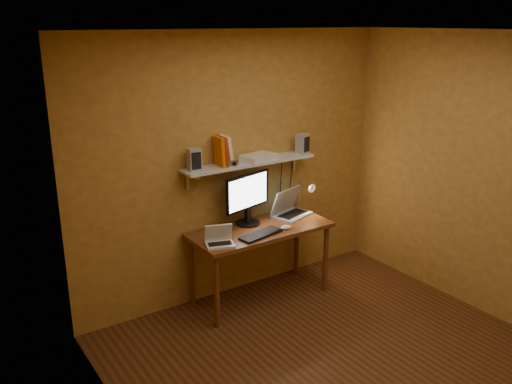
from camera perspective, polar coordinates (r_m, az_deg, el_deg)
room at (r=4.09m, az=9.81°, el=-2.25°), size 3.44×3.24×2.64m
desk at (r=5.29m, az=0.49°, el=-4.67°), size 1.40×0.60×0.75m
wall_shelf at (r=5.22m, az=-0.69°, el=3.08°), size 1.40×0.25×0.21m
monitor at (r=5.26m, az=-0.87°, el=-0.46°), size 0.56×0.29×0.51m
laptop at (r=5.59m, az=3.51°, el=-1.72°), size 0.45×0.38×0.28m
netbook at (r=4.87m, az=-3.89°, el=-4.98°), size 0.29×0.25×0.19m
keyboard at (r=5.07m, az=0.50°, el=-4.48°), size 0.46×0.23×0.02m
mouse at (r=5.23m, az=3.17°, el=-3.73°), size 0.12×0.08×0.04m
desk_lamp at (r=5.66m, az=5.30°, el=-0.06°), size 0.09×0.23×0.38m
speaker_left at (r=4.91m, az=-6.52°, el=3.42°), size 0.12×0.12×0.20m
speaker_right at (r=5.55m, az=4.90°, el=5.11°), size 0.13×0.13×0.19m
books at (r=5.04m, az=-3.51°, el=4.32°), size 0.15×0.19×0.28m
shelf_camera at (r=5.02m, az=-2.41°, el=3.04°), size 0.11×0.05×0.06m
router at (r=5.26m, az=0.30°, el=3.68°), size 0.37×0.28×0.06m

